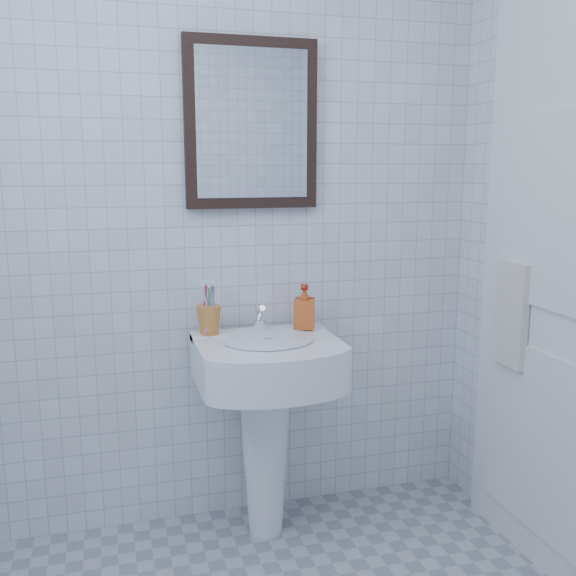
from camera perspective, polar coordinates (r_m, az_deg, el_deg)
name	(u,v)px	position (r m, az deg, el deg)	size (l,w,h in m)	color
wall_back	(202,206)	(2.44, -7.68, 7.24)	(2.20, 0.02, 2.50)	silver
washbasin	(266,403)	(2.42, -1.95, -10.20)	(0.51, 0.38, 0.79)	white
faucet	(260,320)	(2.42, -2.54, -2.87)	(0.04, 0.10, 0.11)	white
toothbrush_cup	(209,320)	(2.39, -7.03, -2.82)	(0.09, 0.09, 0.11)	orange
soap_dispenser	(304,306)	(2.46, 1.46, -1.64)	(0.08, 0.08, 0.17)	red
wall_mirror	(252,124)	(2.46, -3.26, 14.35)	(0.50, 0.04, 0.62)	black
bathroom_door	(557,288)	(2.30, 22.83, 0.04)	(0.04, 0.80, 2.00)	silver
towel_ring	(520,265)	(2.43, 19.89, 1.93)	(0.18, 0.18, 0.01)	white
hand_towel	(511,315)	(2.45, 19.25, -2.25)	(0.03, 0.16, 0.38)	silver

